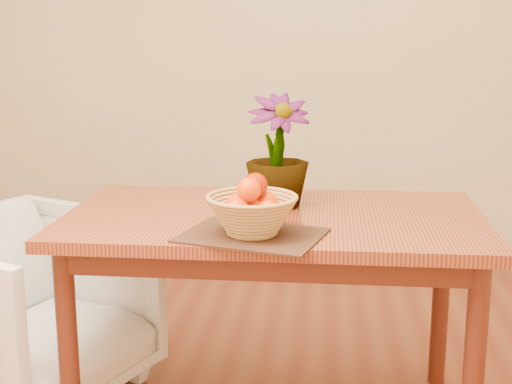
# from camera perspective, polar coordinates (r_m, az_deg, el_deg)

# --- Properties ---
(wall_back) EXTENTS (4.00, 0.02, 2.70)m
(wall_back) POSITION_cam_1_polar(r_m,az_deg,el_deg) (4.27, 3.54, 12.67)
(wall_back) COLOR #F7E6BC
(wall_back) RESTS_ON floor
(table) EXTENTS (1.40, 0.80, 0.75)m
(table) POSITION_cam_1_polar(r_m,az_deg,el_deg) (2.42, 1.44, -3.76)
(table) COLOR brown
(table) RESTS_ON floor
(placemat) EXTENTS (0.47, 0.40, 0.01)m
(placemat) POSITION_cam_1_polar(r_m,az_deg,el_deg) (2.13, -0.32, -3.48)
(placemat) COLOR #351C13
(placemat) RESTS_ON table
(wicker_basket) EXTENTS (0.27, 0.27, 0.11)m
(wicker_basket) POSITION_cam_1_polar(r_m,az_deg,el_deg) (2.12, -0.32, -1.97)
(wicker_basket) COLOR tan
(wicker_basket) RESTS_ON placemat
(orange_pile) EXTENTS (0.17, 0.17, 0.13)m
(orange_pile) POSITION_cam_1_polar(r_m,az_deg,el_deg) (2.11, -0.28, -0.56)
(orange_pile) COLOR #FF3804
(orange_pile) RESTS_ON wicker_basket
(potted_plant) EXTENTS (0.27, 0.27, 0.39)m
(potted_plant) POSITION_cam_1_polar(r_m,az_deg,el_deg) (2.46, 1.73, 3.28)
(potted_plant) COLOR #144212
(potted_plant) RESTS_ON table
(armchair) EXTENTS (0.94, 0.96, 0.76)m
(armchair) POSITION_cam_1_polar(r_m,az_deg,el_deg) (2.79, -17.82, -8.24)
(armchair) COLOR #7D6556
(armchair) RESTS_ON floor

